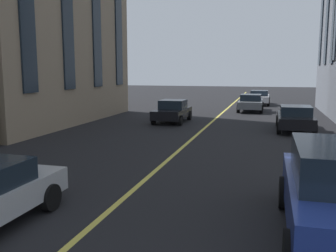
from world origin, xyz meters
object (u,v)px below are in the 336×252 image
Objects in this scene: car_grey_far at (251,102)px; car_black_trailing at (295,118)px; car_white_oncoming at (259,97)px; car_black_parked_a at (172,111)px.

car_black_trailing is (-9.39, -2.85, 0.00)m from car_grey_far.
car_white_oncoming is (6.17, -0.48, 0.00)m from car_grey_far.
car_white_oncoming is at bearing -19.59° from car_black_parked_a.
car_black_parked_a reaches higher than car_white_oncoming.
car_black_trailing is 1.00× the size of car_white_oncoming.
car_grey_far is 9.81m from car_black_trailing.
car_black_trailing is 15.74m from car_white_oncoming.
car_black_parked_a reaches higher than car_grey_far.
car_black_parked_a is 14.82m from car_white_oncoming.
car_grey_far is at bearing 175.55° from car_white_oncoming.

